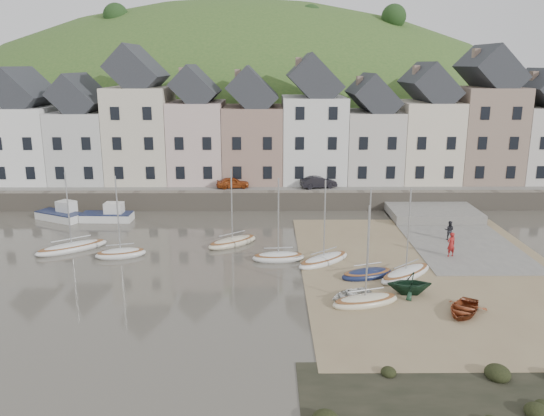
{
  "coord_description": "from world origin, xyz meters",
  "views": [
    {
      "loc": [
        -0.32,
        -35.83,
        13.88
      ],
      "look_at": [
        0.0,
        6.0,
        3.0
      ],
      "focal_mm": 36.73,
      "sensor_mm": 36.0,
      "label": 1
    }
  ],
  "objects_px": {
    "person_red": "(451,244)",
    "rowboat_red": "(464,309)",
    "car_left": "(233,183)",
    "sailboat_0": "(72,247)",
    "rowboat_white": "(350,295)",
    "rowboat_green": "(410,283)",
    "person_dark": "(449,230)",
    "car_right": "(319,182)"
  },
  "relations": [
    {
      "from": "rowboat_white",
      "to": "car_left",
      "type": "bearing_deg",
      "value": 166.92
    },
    {
      "from": "person_dark",
      "to": "car_right",
      "type": "distance_m",
      "value": 15.83
    },
    {
      "from": "car_right",
      "to": "person_dark",
      "type": "bearing_deg",
      "value": -155.64
    },
    {
      "from": "rowboat_green",
      "to": "person_red",
      "type": "xyz_separation_m",
      "value": [
        4.71,
        6.74,
        0.26
      ]
    },
    {
      "from": "rowboat_green",
      "to": "car_left",
      "type": "height_order",
      "value": "car_left"
    },
    {
      "from": "rowboat_white",
      "to": "person_red",
      "type": "xyz_separation_m",
      "value": [
        8.49,
        7.56,
        0.69
      ]
    },
    {
      "from": "rowboat_white",
      "to": "rowboat_green",
      "type": "distance_m",
      "value": 3.9
    },
    {
      "from": "car_right",
      "to": "person_red",
      "type": "bearing_deg",
      "value": -165.99
    },
    {
      "from": "sailboat_0",
      "to": "car_left",
      "type": "xyz_separation_m",
      "value": [
        11.46,
        14.81,
        1.9
      ]
    },
    {
      "from": "person_red",
      "to": "person_dark",
      "type": "height_order",
      "value": "person_red"
    },
    {
      "from": "rowboat_red",
      "to": "car_left",
      "type": "xyz_separation_m",
      "value": [
        -14.7,
        26.29,
        1.78
      ]
    },
    {
      "from": "person_red",
      "to": "car_left",
      "type": "height_order",
      "value": "car_left"
    },
    {
      "from": "person_red",
      "to": "rowboat_green",
      "type": "bearing_deg",
      "value": 36.83
    },
    {
      "from": "rowboat_white",
      "to": "person_dark",
      "type": "relative_size",
      "value": 1.8
    },
    {
      "from": "sailboat_0",
      "to": "car_right",
      "type": "height_order",
      "value": "sailboat_0"
    },
    {
      "from": "sailboat_0",
      "to": "car_right",
      "type": "relative_size",
      "value": 1.73
    },
    {
      "from": "sailboat_0",
      "to": "rowboat_white",
      "type": "bearing_deg",
      "value": -25.26
    },
    {
      "from": "person_red",
      "to": "rowboat_red",
      "type": "bearing_deg",
      "value": 58.22
    },
    {
      "from": "rowboat_white",
      "to": "rowboat_green",
      "type": "height_order",
      "value": "rowboat_green"
    },
    {
      "from": "rowboat_green",
      "to": "person_red",
      "type": "bearing_deg",
      "value": 146.12
    },
    {
      "from": "car_right",
      "to": "sailboat_0",
      "type": "bearing_deg",
      "value": 113.87
    },
    {
      "from": "rowboat_red",
      "to": "rowboat_green",
      "type": "bearing_deg",
      "value": 162.76
    },
    {
      "from": "rowboat_white",
      "to": "person_dark",
      "type": "xyz_separation_m",
      "value": [
        9.65,
        11.6,
        0.55
      ]
    },
    {
      "from": "rowboat_green",
      "to": "person_dark",
      "type": "height_order",
      "value": "person_dark"
    },
    {
      "from": "rowboat_green",
      "to": "rowboat_red",
      "type": "bearing_deg",
      "value": 40.75
    },
    {
      "from": "rowboat_red",
      "to": "car_left",
      "type": "distance_m",
      "value": 30.18
    },
    {
      "from": "rowboat_green",
      "to": "rowboat_red",
      "type": "relative_size",
      "value": 0.87
    },
    {
      "from": "sailboat_0",
      "to": "rowboat_red",
      "type": "bearing_deg",
      "value": -23.7
    },
    {
      "from": "rowboat_white",
      "to": "car_left",
      "type": "xyz_separation_m",
      "value": [
        -8.53,
        24.24,
        1.81
      ]
    },
    {
      "from": "rowboat_white",
      "to": "rowboat_red",
      "type": "distance_m",
      "value": 6.5
    },
    {
      "from": "rowboat_green",
      "to": "person_dark",
      "type": "bearing_deg",
      "value": 152.5
    },
    {
      "from": "person_red",
      "to": "person_dark",
      "type": "bearing_deg",
      "value": -124.23
    },
    {
      "from": "person_dark",
      "to": "car_left",
      "type": "distance_m",
      "value": 22.17
    },
    {
      "from": "person_dark",
      "to": "car_right",
      "type": "xyz_separation_m",
      "value": [
        -9.43,
        12.64,
        1.31
      ]
    },
    {
      "from": "rowboat_red",
      "to": "person_red",
      "type": "distance_m",
      "value": 9.91
    },
    {
      "from": "sailboat_0",
      "to": "person_dark",
      "type": "bearing_deg",
      "value": 4.19
    },
    {
      "from": "rowboat_white",
      "to": "rowboat_red",
      "type": "relative_size",
      "value": 0.9
    },
    {
      "from": "sailboat_0",
      "to": "person_red",
      "type": "height_order",
      "value": "sailboat_0"
    },
    {
      "from": "sailboat_0",
      "to": "car_left",
      "type": "bearing_deg",
      "value": 52.27
    },
    {
      "from": "rowboat_red",
      "to": "car_right",
      "type": "height_order",
      "value": "car_right"
    },
    {
      "from": "rowboat_red",
      "to": "car_right",
      "type": "distance_m",
      "value": 27.02
    },
    {
      "from": "sailboat_0",
      "to": "rowboat_white",
      "type": "height_order",
      "value": "sailboat_0"
    }
  ]
}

